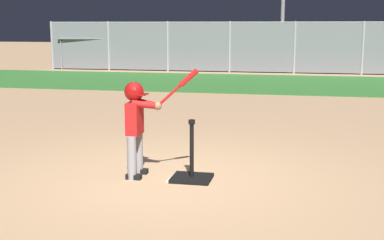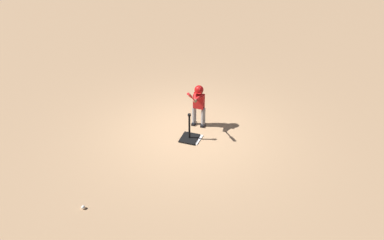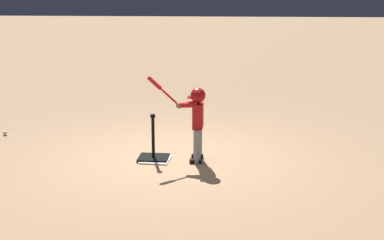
% 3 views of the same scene
% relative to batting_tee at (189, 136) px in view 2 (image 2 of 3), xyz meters
% --- Properties ---
extents(ground_plane, '(90.00, 90.00, 0.00)m').
position_rel_batting_tee_xyz_m(ground_plane, '(-0.27, -0.08, -0.09)').
color(ground_plane, tan).
extents(home_plate, '(0.46, 0.46, 0.02)m').
position_rel_batting_tee_xyz_m(home_plate, '(-0.03, 0.05, -0.08)').
color(home_plate, white).
rests_on(home_plate, ground_plane).
extents(batting_tee, '(0.46, 0.41, 0.71)m').
position_rel_batting_tee_xyz_m(batting_tee, '(0.00, 0.00, 0.00)').
color(batting_tee, black).
rests_on(batting_tee, ground_plane).
extents(batter_child, '(0.89, 0.36, 1.30)m').
position_rel_batting_tee_xyz_m(batter_child, '(-0.66, 0.01, 0.63)').
color(batter_child, gray).
rests_on(batter_child, ground_plane).
extents(baseball, '(0.07, 0.07, 0.07)m').
position_rel_batting_tee_xyz_m(baseball, '(2.89, -1.15, -0.05)').
color(baseball, white).
rests_on(baseball, ground_plane).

